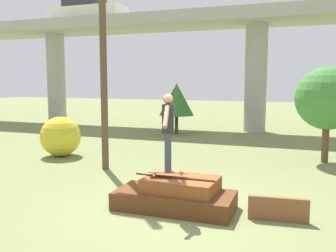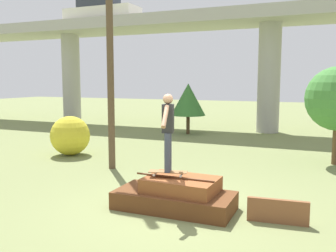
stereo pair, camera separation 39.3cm
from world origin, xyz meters
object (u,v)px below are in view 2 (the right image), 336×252
at_px(car_on_overpass_mid, 101,11).
at_px(bush_yellow_flowering, 70,136).
at_px(skateboard, 168,172).
at_px(tree_behind_right, 188,100).
at_px(utility_pole, 110,29).
at_px(skater, 168,127).

relative_size(car_on_overpass_mid, bush_yellow_flowering, 3.18).
xyz_separation_m(skateboard, tree_behind_right, (-3.36, 10.26, 0.93)).
height_order(utility_pole, tree_behind_right, utility_pole).
relative_size(skater, utility_pole, 0.20).
xyz_separation_m(skateboard, skater, (-0.00, 0.00, 0.92)).
bearing_deg(tree_behind_right, skateboard, -71.89).
height_order(skater, bush_yellow_flowering, skater).
bearing_deg(skater, utility_pole, 138.88).
bearing_deg(skateboard, car_on_overpass_mid, 128.06).
bearing_deg(skateboard, skater, 139.84).
distance_m(skateboard, skater, 0.92).
bearing_deg(bush_yellow_flowering, utility_pole, -25.38).
distance_m(utility_pole, tree_behind_right, 8.07).
bearing_deg(car_on_overpass_mid, tree_behind_right, -15.79).
bearing_deg(tree_behind_right, car_on_overpass_mid, 164.21).
distance_m(skater, car_on_overpass_mid, 15.95).
relative_size(skater, tree_behind_right, 0.64).
relative_size(tree_behind_right, bush_yellow_flowering, 1.79).
bearing_deg(utility_pole, car_on_overpass_mid, 124.39).
bearing_deg(utility_pole, bush_yellow_flowering, 154.62).
height_order(skateboard, car_on_overpass_mid, car_on_overpass_mid).
distance_m(car_on_overpass_mid, tree_behind_right, 7.92).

